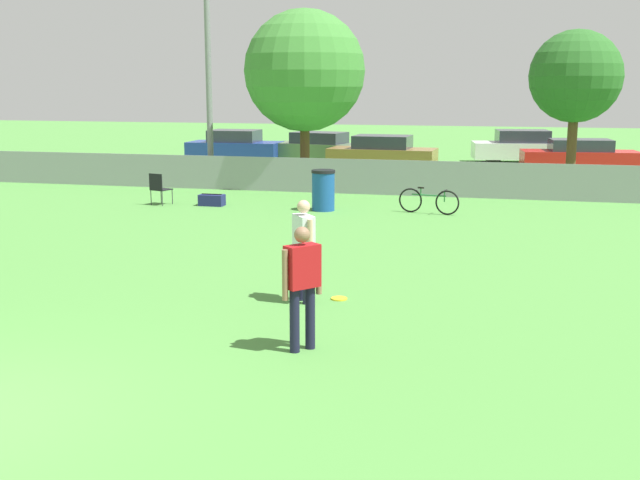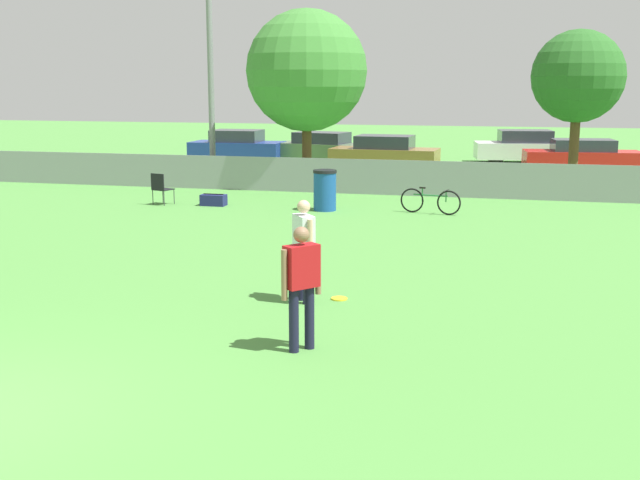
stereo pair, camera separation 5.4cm
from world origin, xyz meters
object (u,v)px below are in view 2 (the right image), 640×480
object	(u,v)px
bicycle_sideline	(430,201)
parked_car_tan	(385,153)
frisbee_disc	(339,298)
gear_bag_sideline	(214,200)
parked_car_blue	(237,146)
parked_car_white	(525,147)
tree_far_right	(578,77)
player_thrower_red	(301,279)
folding_chair_sideline	(161,187)
parked_car_olive	(322,148)
light_pole	(210,51)
tree_near_pole	(307,71)
player_receiver_white	(304,243)
parked_car_red	(582,156)
trash_bin	(325,190)

from	to	relation	value
bicycle_sideline	parked_car_tan	size ratio (longest dim) A/B	0.39
frisbee_disc	gear_bag_sideline	xyz separation A→B (m)	(-5.75, 8.97, 0.15)
gear_bag_sideline	parked_car_blue	distance (m)	13.07
parked_car_white	tree_far_right	bearing A→B (deg)	-88.33
player_thrower_red	folding_chair_sideline	bearing A→B (deg)	72.59
gear_bag_sideline	parked_car_olive	xyz separation A→B (m)	(-0.07, 12.87, 0.51)
light_pole	parked_car_blue	xyz separation A→B (m)	(-2.00, 7.87, -3.82)
parked_car_blue	tree_far_right	bearing A→B (deg)	-24.38
tree_far_right	parked_car_blue	distance (m)	15.41
folding_chair_sideline	parked_car_white	bearing A→B (deg)	-106.79
gear_bag_sideline	bicycle_sideline	bearing A→B (deg)	0.66
parked_car_white	folding_chair_sideline	bearing A→B (deg)	-132.75
player_thrower_red	parked_car_white	world-z (taller)	player_thrower_red
tree_near_pole	frisbee_disc	xyz separation A→B (m)	(4.35, -13.98, -3.82)
player_receiver_white	parked_car_red	bearing A→B (deg)	128.35
light_pole	parked_car_olive	bearing A→B (deg)	77.86
tree_near_pole	parked_car_red	world-z (taller)	tree_near_pole
trash_bin	parked_car_red	xyz separation A→B (m)	(7.45, 11.85, 0.09)
player_receiver_white	bicycle_sideline	bearing A→B (deg)	137.34
player_receiver_white	parked_car_olive	distance (m)	22.76
frisbee_disc	trash_bin	world-z (taller)	trash_bin
tree_near_pole	bicycle_sideline	size ratio (longest dim) A/B	3.53
parked_car_blue	parked_car_olive	bearing A→B (deg)	4.04
parked_car_tan	parked_car_blue	bearing A→B (deg)	167.29
player_receiver_white	gear_bag_sideline	size ratio (longest dim) A/B	2.34
frisbee_disc	folding_chair_sideline	distance (m)	11.38
light_pole	parked_car_white	distance (m)	15.12
parked_car_white	parked_car_red	bearing A→B (deg)	-64.26
tree_near_pole	parked_car_olive	xyz separation A→B (m)	(-1.47, 7.86, -3.17)
tree_near_pole	bicycle_sideline	distance (m)	7.70
frisbee_disc	parked_car_red	xyz separation A→B (m)	(5.00, 20.74, 0.63)
player_thrower_red	bicycle_sideline	xyz separation A→B (m)	(0.33, 11.61, -0.62)
tree_far_right	player_thrower_red	world-z (taller)	tree_far_right
parked_car_tan	light_pole	bearing A→B (deg)	-127.25
tree_near_pole	tree_far_right	distance (m)	8.88
tree_far_right	folding_chair_sideline	size ratio (longest dim) A/B	5.68
tree_far_right	trash_bin	size ratio (longest dim) A/B	4.63
folding_chair_sideline	bicycle_sideline	bearing A→B (deg)	-161.05
parked_car_tan	parked_car_white	world-z (taller)	parked_car_white
parked_car_olive	parked_car_white	xyz separation A→B (m)	(8.61, 2.06, 0.03)
player_thrower_red	folding_chair_sideline	xyz separation A→B (m)	(-7.35, 11.32, -0.44)
bicycle_sideline	parked_car_olive	bearing A→B (deg)	128.14
player_thrower_red	parked_car_white	bearing A→B (deg)	33.77
light_pole	frisbee_disc	xyz separation A→B (m)	(7.60, -13.59, -4.49)
gear_bag_sideline	parked_car_tan	size ratio (longest dim) A/B	0.16
bicycle_sideline	parked_car_blue	bearing A→B (deg)	141.04
gear_bag_sideline	parked_car_olive	world-z (taller)	parked_car_olive
tree_near_pole	bicycle_sideline	world-z (taller)	tree_near_pole
parked_car_red	parked_car_white	bearing A→B (deg)	117.74
player_thrower_red	parked_car_red	distance (m)	23.82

